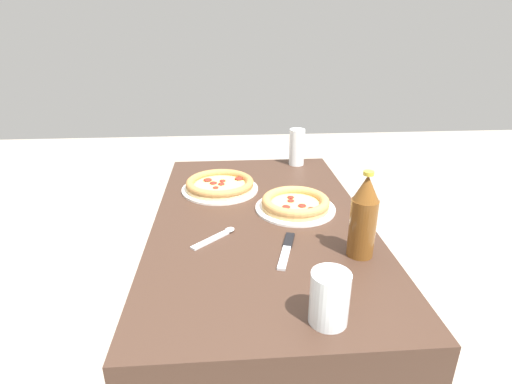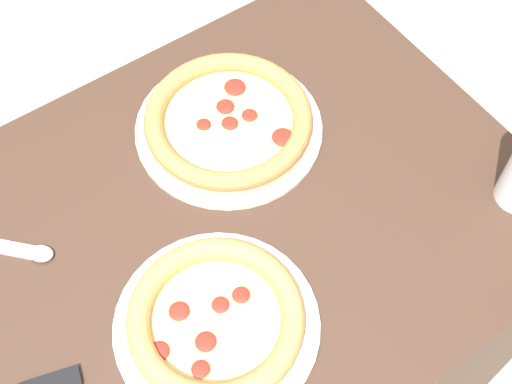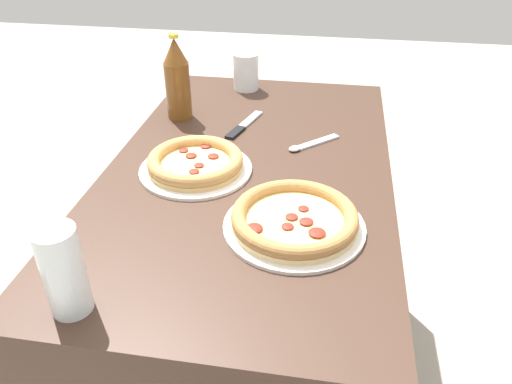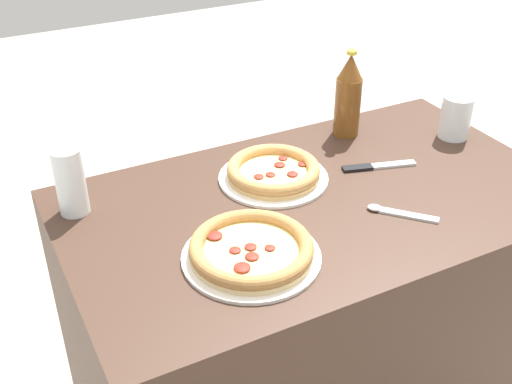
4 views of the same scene
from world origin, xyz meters
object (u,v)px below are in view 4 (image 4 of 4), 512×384
object	(u,v)px
pizza_margherita	(251,250)
pizza_veggie	(273,172)
knife	(376,166)
glass_water	(71,185)
glass_mango_juice	(455,119)
spoon	(395,212)
beer_bottle	(348,96)

from	to	relation	value
pizza_margherita	pizza_veggie	bearing A→B (deg)	-126.69
pizza_veggie	knife	size ratio (longest dim) A/B	1.41
glass_water	glass_mango_juice	distance (m)	1.02
glass_mango_juice	spoon	bearing A→B (deg)	31.90
beer_bottle	knife	size ratio (longest dim) A/B	1.26
spoon	beer_bottle	bearing A→B (deg)	-107.86
glass_water	beer_bottle	distance (m)	0.77
glass_mango_juice	knife	distance (m)	0.30
glass_water	beer_bottle	world-z (taller)	beer_bottle
glass_mango_juice	knife	bearing A→B (deg)	8.63
pizza_margherita	beer_bottle	size ratio (longest dim) A/B	1.19
glass_water	glass_mango_juice	world-z (taller)	glass_water
pizza_margherita	spoon	bearing A→B (deg)	179.54
pizza_margherita	knife	size ratio (longest dim) A/B	1.50
glass_water	spoon	world-z (taller)	glass_water
glass_water	knife	size ratio (longest dim) A/B	0.84
pizza_veggie	glass_water	bearing A→B (deg)	-9.98
beer_bottle	spoon	size ratio (longest dim) A/B	1.82
glass_mango_juice	pizza_margherita	bearing A→B (deg)	17.41
pizza_margherita	knife	world-z (taller)	pizza_margherita
beer_bottle	knife	distance (m)	0.23
pizza_margherita	beer_bottle	distance (m)	0.63
pizza_margherita	beer_bottle	world-z (taller)	beer_bottle
glass_water	glass_mango_juice	xyz separation A→B (m)	(-1.02, 0.11, -0.02)
pizza_veggie	glass_mango_juice	xyz separation A→B (m)	(-0.55, 0.02, 0.03)
pizza_margherita	knife	xyz separation A→B (m)	(-0.45, -0.19, -0.02)
pizza_veggie	glass_water	xyz separation A→B (m)	(0.47, -0.08, 0.05)
glass_water	knife	distance (m)	0.74
pizza_veggie	beer_bottle	xyz separation A→B (m)	(-0.30, -0.13, 0.09)
beer_bottle	spoon	xyz separation A→B (m)	(0.12, 0.38, -0.11)
pizza_margherita	knife	distance (m)	0.49
pizza_margherita	pizza_veggie	xyz separation A→B (m)	(-0.19, -0.26, 0.00)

